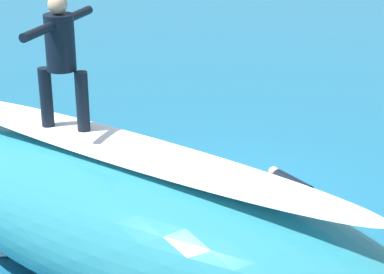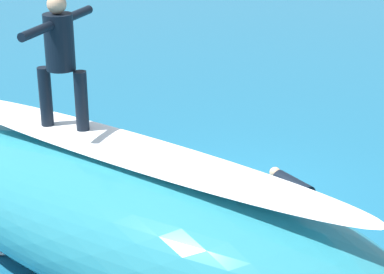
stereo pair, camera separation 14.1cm
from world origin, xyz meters
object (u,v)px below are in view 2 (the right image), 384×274
at_px(surfer_riding, 60,52).
at_px(surfboard_paddling, 293,195).
at_px(surfer_paddling, 298,189).
at_px(surfboard_riding, 66,130).

xyz_separation_m(surfer_riding, surfboard_paddling, (-1.92, -3.18, -2.86)).
bearing_deg(surfer_paddling, surfboard_riding, 83.44).
relative_size(surfboard_paddling, surfer_paddling, 1.38).
bearing_deg(surfboard_riding, surfer_riding, 169.82).
bearing_deg(surfer_paddling, surfer_riding, 83.44).
bearing_deg(surfboard_riding, surfer_paddling, -133.06).
distance_m(surfboard_riding, surfer_paddling, 4.08).
relative_size(surfboard_riding, surfer_riding, 1.06).
bearing_deg(surfer_riding, surfer_paddling, -133.06).
height_order(surfboard_riding, surfer_paddling, surfboard_riding).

